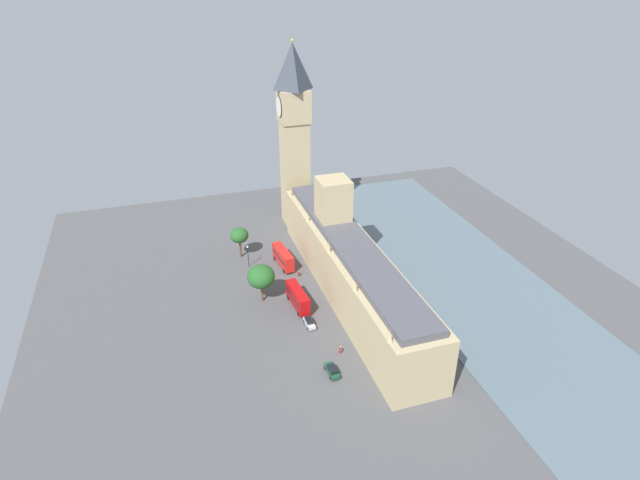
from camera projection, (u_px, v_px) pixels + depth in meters
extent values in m
plane|color=#4C4C4F|center=(343.00, 296.00, 130.82)|extent=(146.72, 146.72, 0.00)
cube|color=slate|center=(461.00, 274.00, 139.75)|extent=(36.82, 132.05, 0.25)
cube|color=tan|center=(351.00, 272.00, 128.20)|extent=(12.52, 76.72, 13.37)
cube|color=tan|center=(333.00, 225.00, 136.91)|extent=(7.84, 7.84, 25.56)
cube|color=#4C4C54|center=(352.00, 245.00, 124.66)|extent=(9.51, 73.65, 1.60)
cone|color=tan|center=(291.00, 193.00, 151.99)|extent=(1.20, 1.20, 1.91)
cone|color=tan|center=(308.00, 218.00, 137.52)|extent=(1.20, 1.20, 1.83)
cone|color=tan|center=(329.00, 247.00, 122.92)|extent=(1.20, 1.20, 2.32)
cone|color=tan|center=(355.00, 287.00, 108.51)|extent=(1.20, 1.20, 1.98)
cone|color=tan|center=(390.00, 337.00, 94.05)|extent=(1.20, 1.20, 1.90)
cube|color=tan|center=(295.00, 174.00, 160.67)|extent=(7.61, 7.61, 32.15)
cube|color=tan|center=(294.00, 106.00, 150.89)|extent=(8.37, 8.37, 9.24)
cylinder|color=silver|center=(279.00, 107.00, 149.72)|extent=(0.25, 5.78, 5.78)
torus|color=black|center=(279.00, 107.00, 149.72)|extent=(0.24, 6.02, 6.02)
cylinder|color=silver|center=(290.00, 102.00, 154.53)|extent=(5.78, 0.25, 5.78)
torus|color=black|center=(290.00, 102.00, 154.53)|extent=(6.02, 0.24, 6.02)
pyramid|color=#383D47|center=(293.00, 66.00, 145.71)|extent=(8.37, 8.37, 12.67)
sphere|color=gold|center=(292.00, 40.00, 142.52)|extent=(0.80, 0.80, 0.80)
cube|color=red|center=(283.00, 257.00, 142.63)|extent=(3.63, 10.71, 4.20)
cube|color=black|center=(283.00, 257.00, 142.59)|extent=(3.65, 10.32, 0.70)
cylinder|color=black|center=(275.00, 258.00, 146.16)|extent=(0.47, 1.13, 1.10)
cylinder|color=black|center=(283.00, 257.00, 146.99)|extent=(0.47, 1.13, 1.10)
cylinder|color=black|center=(284.00, 271.00, 140.25)|extent=(0.47, 1.13, 1.10)
cylinder|color=black|center=(292.00, 269.00, 141.07)|extent=(0.47, 1.13, 1.10)
cube|color=#B20C0F|center=(298.00, 297.00, 125.74)|extent=(3.29, 10.66, 4.20)
cube|color=black|center=(298.00, 297.00, 125.70)|extent=(3.32, 10.27, 0.70)
cylinder|color=black|center=(288.00, 297.00, 129.35)|extent=(0.43, 1.12, 1.10)
cylinder|color=black|center=(297.00, 295.00, 130.11)|extent=(0.43, 1.12, 1.10)
cylinder|color=black|center=(299.00, 314.00, 123.35)|extent=(0.43, 1.12, 1.10)
cylinder|color=black|center=(308.00, 312.00, 124.11)|extent=(0.43, 1.12, 1.10)
cube|color=#B7B7BC|center=(309.00, 323.00, 119.93)|extent=(1.85, 4.58, 0.75)
cube|color=black|center=(309.00, 320.00, 119.78)|extent=(1.51, 2.58, 0.65)
cylinder|color=black|center=(315.00, 327.00, 119.13)|extent=(0.27, 0.69, 0.68)
cylinder|color=black|center=(308.00, 329.00, 118.67)|extent=(0.27, 0.69, 0.68)
cylinder|color=black|center=(311.00, 320.00, 121.53)|extent=(0.27, 0.69, 0.68)
cylinder|color=black|center=(304.00, 322.00, 121.08)|extent=(0.27, 0.69, 0.68)
cube|color=#19472D|center=(332.00, 371.00, 106.08)|extent=(1.98, 4.80, 0.75)
cube|color=black|center=(332.00, 369.00, 105.55)|extent=(1.61, 2.71, 0.65)
cylinder|color=black|center=(325.00, 368.00, 107.26)|extent=(0.28, 0.69, 0.68)
cylinder|color=black|center=(333.00, 367.00, 107.75)|extent=(0.28, 0.69, 0.68)
cylinder|color=black|center=(331.00, 378.00, 104.76)|extent=(0.28, 0.69, 0.68)
cylinder|color=black|center=(338.00, 376.00, 105.25)|extent=(0.28, 0.69, 0.68)
cylinder|color=maroon|center=(299.00, 274.00, 138.71)|extent=(0.55, 0.55, 1.39)
sphere|color=tan|center=(299.00, 271.00, 138.32)|extent=(0.27, 0.27, 0.27)
cube|color=maroon|center=(299.00, 274.00, 138.45)|extent=(0.33, 0.16, 0.25)
cylinder|color=maroon|center=(340.00, 350.00, 111.70)|extent=(0.67, 0.67, 1.43)
sphere|color=beige|center=(340.00, 347.00, 111.30)|extent=(0.28, 0.28, 0.28)
cube|color=gray|center=(341.00, 350.00, 111.52)|extent=(0.33, 0.28, 0.26)
cylinder|color=brown|center=(240.00, 249.00, 146.98)|extent=(0.56, 0.56, 4.88)
ellipsoid|color=#235623|center=(239.00, 235.00, 144.93)|extent=(5.03, 5.03, 4.27)
cylinder|color=brown|center=(262.00, 293.00, 128.12)|extent=(0.56, 0.56, 4.38)
ellipsoid|color=#235623|center=(261.00, 277.00, 125.90)|extent=(6.69, 6.69, 5.69)
cylinder|color=black|center=(248.00, 257.00, 141.81)|extent=(0.18, 0.18, 5.91)
sphere|color=#F2EAC6|center=(247.00, 247.00, 140.28)|extent=(0.56, 0.56, 0.56)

